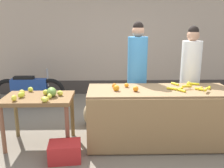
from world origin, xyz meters
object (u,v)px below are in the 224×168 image
Objects in this scene: vendor_woman_white_shirt at (190,78)px; vendor_woman_blue_shirt at (137,76)px; produce_sack at (92,114)px; produce_crate at (65,152)px; parked_motorcycle at (29,89)px.

vendor_woman_blue_shirt is at bearing 178.61° from vendor_woman_white_shirt.
vendor_woman_blue_shirt reaches higher than produce_sack.
vendor_woman_blue_shirt is 1.09m from produce_sack.
vendor_woman_white_shirt reaches higher than produce_sack.
vendor_woman_blue_shirt is at bearing 45.13° from produce_crate.
parked_motorcycle is 3.64× the size of produce_crate.
vendor_woman_white_shirt is 4.03× the size of produce_sack.
vendor_woman_blue_shirt reaches higher than vendor_woman_white_shirt.
produce_sack is at bearing 176.96° from vendor_woman_white_shirt.
vendor_woman_white_shirt is 4.12× the size of produce_crate.
vendor_woman_blue_shirt is 1.04× the size of vendor_woman_white_shirt.
vendor_woman_white_shirt is 1.88m from produce_sack.
vendor_woman_white_shirt is at bearing 28.25° from produce_crate.
produce_sack is at bearing -36.70° from parked_motorcycle.
vendor_woman_white_shirt reaches higher than parked_motorcycle.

